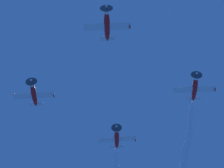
{
  "coord_description": "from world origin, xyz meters",
  "views": [
    {
      "loc": [
        15.96,
        30.45,
        1.66
      ],
      "look_at": [
        -3.58,
        -15.63,
        67.93
      ],
      "focal_mm": 70.63,
      "sensor_mm": 36.0,
      "label": 1
    }
  ],
  "objects": [
    {
      "name": "airplane_left_wingman",
      "position": [
        -18.49,
        -10.33,
        68.13
      ],
      "size": [
        7.72,
        6.99,
        2.56
      ],
      "color": "red"
    },
    {
      "name": "airplane_right_wingman",
      "position": [
        9.46,
        -22.91,
        67.12
      ],
      "size": [
        7.71,
        6.97,
        2.96
      ],
      "color": "red"
    },
    {
      "name": "airplane_lead",
      "position": [
        2.46,
        -3.55,
        66.84
      ],
      "size": [
        7.72,
        6.99,
        2.58
      ],
      "color": "red"
    },
    {
      "name": "airplane_slot_tail",
      "position": [
        -9.83,
        -27.85,
        67.64
      ],
      "size": [
        7.7,
        6.97,
        2.87
      ],
      "color": "red"
    }
  ]
}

